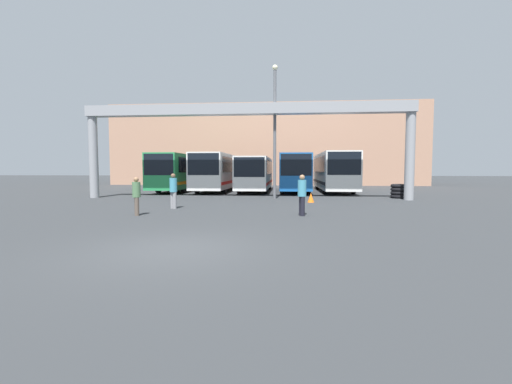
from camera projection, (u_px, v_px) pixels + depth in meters
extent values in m
plane|color=#2D3033|center=(174.00, 250.00, 8.38)|extent=(200.00, 200.00, 0.00)
cube|color=tan|center=(267.00, 147.00, 47.72)|extent=(39.59, 12.00, 10.16)
cylinder|color=gray|center=(94.00, 158.00, 23.64)|extent=(0.60, 0.60, 5.57)
cylinder|color=gray|center=(410.00, 157.00, 21.76)|extent=(0.60, 0.60, 5.57)
cube|color=gray|center=(245.00, 109.00, 22.49)|extent=(21.74, 0.80, 0.70)
cube|color=#268C4C|center=(183.00, 171.00, 31.97)|extent=(2.50, 12.45, 2.90)
cube|color=black|center=(159.00, 164.00, 25.76)|extent=(2.30, 0.06, 1.63)
cube|color=black|center=(183.00, 165.00, 31.93)|extent=(2.53, 10.59, 1.22)
cube|color=orange|center=(184.00, 181.00, 32.03)|extent=(2.53, 11.83, 0.24)
cylinder|color=black|center=(158.00, 187.00, 28.68)|extent=(0.28, 1.04, 1.04)
cylinder|color=black|center=(184.00, 187.00, 28.49)|extent=(0.28, 1.04, 1.04)
cylinder|color=black|center=(183.00, 183.00, 35.61)|extent=(0.28, 1.04, 1.04)
cylinder|color=black|center=(204.00, 183.00, 35.42)|extent=(0.28, 1.04, 1.04)
cube|color=silver|center=(218.00, 171.00, 30.92)|extent=(2.59, 10.97, 2.93)
cube|color=black|center=(203.00, 164.00, 25.45)|extent=(2.38, 0.06, 1.64)
cube|color=black|center=(218.00, 165.00, 30.89)|extent=(2.62, 9.33, 1.23)
cube|color=red|center=(218.00, 181.00, 30.99)|extent=(2.62, 10.43, 0.24)
cylinder|color=black|center=(197.00, 187.00, 28.06)|extent=(0.28, 1.00, 1.00)
cylinder|color=black|center=(224.00, 187.00, 27.86)|extent=(0.28, 1.00, 1.00)
cylinder|color=black|center=(213.00, 184.00, 34.17)|extent=(0.28, 1.00, 1.00)
cylinder|color=black|center=(236.00, 184.00, 33.96)|extent=(0.28, 1.00, 1.00)
cube|color=silver|center=(256.00, 173.00, 30.63)|extent=(2.49, 10.97, 2.62)
cube|color=black|center=(249.00, 167.00, 25.16)|extent=(2.29, 0.06, 1.47)
cube|color=black|center=(256.00, 167.00, 30.60)|extent=(2.52, 9.33, 1.10)
cube|color=red|center=(256.00, 182.00, 30.68)|extent=(2.52, 10.42, 0.24)
cylinder|color=black|center=(239.00, 188.00, 27.75)|extent=(0.28, 0.92, 0.92)
cylinder|color=black|center=(266.00, 188.00, 27.56)|extent=(0.28, 0.92, 0.92)
cylinder|color=black|center=(248.00, 185.00, 33.86)|extent=(0.28, 0.92, 0.92)
cylinder|color=black|center=(270.00, 185.00, 33.66)|extent=(0.28, 0.92, 0.92)
cube|color=#1959A5|center=(294.00, 172.00, 29.84)|extent=(2.44, 10.01, 2.85)
cube|color=black|center=(296.00, 165.00, 24.85)|extent=(2.24, 0.06, 1.60)
cube|color=black|center=(295.00, 166.00, 29.80)|extent=(2.47, 8.51, 1.20)
cube|color=#268C4C|center=(294.00, 182.00, 29.90)|extent=(2.47, 9.51, 0.24)
cylinder|color=black|center=(282.00, 188.00, 27.23)|extent=(0.28, 0.95, 0.95)
cylinder|color=black|center=(309.00, 188.00, 27.04)|extent=(0.28, 0.95, 0.95)
cylinder|color=black|center=(283.00, 185.00, 32.80)|extent=(0.28, 0.95, 0.95)
cylinder|color=black|center=(305.00, 185.00, 32.61)|extent=(0.28, 0.95, 0.95)
cube|color=silver|center=(333.00, 171.00, 30.25)|extent=(2.59, 11.47, 2.99)
cube|color=black|center=(344.00, 163.00, 24.53)|extent=(2.39, 0.06, 1.67)
cube|color=black|center=(333.00, 164.00, 30.21)|extent=(2.62, 9.75, 1.25)
cube|color=black|center=(333.00, 182.00, 30.31)|extent=(2.62, 10.90, 0.24)
cylinder|color=black|center=(324.00, 188.00, 27.25)|extent=(0.28, 0.98, 0.98)
cylinder|color=black|center=(353.00, 188.00, 27.05)|extent=(0.28, 0.98, 0.98)
cylinder|color=black|center=(317.00, 184.00, 33.63)|extent=(0.28, 0.98, 0.98)
cylinder|color=black|center=(340.00, 185.00, 33.43)|extent=(0.28, 0.98, 0.98)
cylinder|color=gray|center=(172.00, 200.00, 17.19)|extent=(0.19, 0.19, 0.84)
cylinder|color=gray|center=(175.00, 200.00, 17.10)|extent=(0.19, 0.19, 0.84)
cylinder|color=teal|center=(173.00, 185.00, 17.10)|extent=(0.37, 0.37, 0.70)
sphere|color=brown|center=(173.00, 176.00, 17.07)|extent=(0.23, 0.23, 0.23)
cylinder|color=brown|center=(137.00, 207.00, 14.51)|extent=(0.18, 0.18, 0.78)
cylinder|color=brown|center=(137.00, 206.00, 14.65)|extent=(0.18, 0.18, 0.78)
cylinder|color=#4C724C|center=(136.00, 190.00, 14.53)|extent=(0.34, 0.34, 0.65)
sphere|color=#8C6647|center=(136.00, 179.00, 14.50)|extent=(0.21, 0.21, 0.21)
cylinder|color=black|center=(301.00, 206.00, 14.54)|extent=(0.19, 0.19, 0.83)
cylinder|color=black|center=(303.00, 206.00, 14.39)|extent=(0.19, 0.19, 0.83)
cylinder|color=teal|center=(302.00, 188.00, 14.41)|extent=(0.36, 0.36, 0.69)
sphere|color=#8C6647|center=(302.00, 177.00, 14.38)|extent=(0.22, 0.22, 0.22)
cone|color=orange|center=(311.00, 198.00, 20.40)|extent=(0.39, 0.39, 0.56)
torus|color=black|center=(398.00, 196.00, 23.42)|extent=(1.04, 1.04, 0.24)
torus|color=black|center=(398.00, 193.00, 23.41)|extent=(1.04, 1.04, 0.24)
torus|color=black|center=(398.00, 189.00, 23.39)|extent=(1.04, 1.04, 0.24)
torus|color=black|center=(399.00, 186.00, 23.37)|extent=(1.04, 1.04, 0.24)
cylinder|color=#595B60|center=(275.00, 135.00, 22.72)|extent=(0.20, 0.20, 8.49)
sphere|color=beige|center=(275.00, 68.00, 22.43)|extent=(0.36, 0.36, 0.36)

